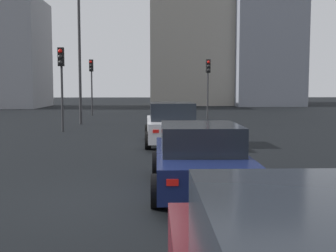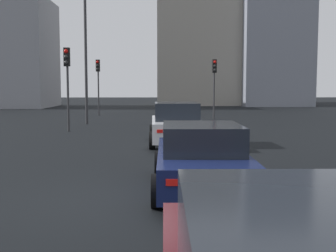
{
  "view_description": "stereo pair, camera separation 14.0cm",
  "coord_description": "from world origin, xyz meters",
  "px_view_note": "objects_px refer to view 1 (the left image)",
  "views": [
    {
      "loc": [
        -8.45,
        -0.7,
        2.23
      ],
      "look_at": [
        -1.09,
        -0.97,
        1.56
      ],
      "focal_mm": 46.19,
      "sensor_mm": 36.0,
      "label": 1
    },
    {
      "loc": [
        -8.46,
        -0.84,
        2.23
      ],
      "look_at": [
        -1.09,
        -0.97,
        1.56
      ],
      "focal_mm": 46.19,
      "sensor_mm": 36.0,
      "label": 2
    }
  ],
  "objects_px": {
    "traffic_light_near_right": "(208,76)",
    "street_lamp_kerbside": "(79,43)",
    "car_white_left_lead": "(172,124)",
    "traffic_light_far_left": "(61,71)",
    "traffic_light_near_left": "(91,76)",
    "car_navy_left_second": "(199,158)"
  },
  "relations": [
    {
      "from": "traffic_light_near_right",
      "to": "street_lamp_kerbside",
      "type": "xyz_separation_m",
      "value": [
        -3.71,
        8.03,
        1.85
      ]
    },
    {
      "from": "car_white_left_lead",
      "to": "traffic_light_far_left",
      "type": "xyz_separation_m",
      "value": [
        4.71,
        5.17,
        2.18
      ]
    },
    {
      "from": "traffic_light_near_left",
      "to": "street_lamp_kerbside",
      "type": "bearing_deg",
      "value": 11.19
    },
    {
      "from": "traffic_light_far_left",
      "to": "car_white_left_lead",
      "type": "bearing_deg",
      "value": 52.21
    },
    {
      "from": "car_white_left_lead",
      "to": "traffic_light_near_left",
      "type": "bearing_deg",
      "value": 16.91
    },
    {
      "from": "traffic_light_near_left",
      "to": "street_lamp_kerbside",
      "type": "height_order",
      "value": "street_lamp_kerbside"
    },
    {
      "from": "car_navy_left_second",
      "to": "traffic_light_near_right",
      "type": "distance_m",
      "value": 20.54
    },
    {
      "from": "traffic_light_far_left",
      "to": "traffic_light_near_right",
      "type": "bearing_deg",
      "value": 138.78
    },
    {
      "from": "car_navy_left_second",
      "to": "traffic_light_near_left",
      "type": "height_order",
      "value": "traffic_light_near_left"
    },
    {
      "from": "car_white_left_lead",
      "to": "traffic_light_near_left",
      "type": "relative_size",
      "value": 1.09
    },
    {
      "from": "car_navy_left_second",
      "to": "street_lamp_kerbside",
      "type": "xyz_separation_m",
      "value": [
        16.51,
        5.22,
        4.06
      ]
    },
    {
      "from": "traffic_light_near_right",
      "to": "traffic_light_near_left",
      "type": "bearing_deg",
      "value": -122.36
    },
    {
      "from": "car_navy_left_second",
      "to": "traffic_light_far_left",
      "type": "bearing_deg",
      "value": 24.54
    },
    {
      "from": "car_white_left_lead",
      "to": "traffic_light_near_left",
      "type": "distance_m",
      "value": 17.58
    },
    {
      "from": "car_white_left_lead",
      "to": "street_lamp_kerbside",
      "type": "height_order",
      "value": "street_lamp_kerbside"
    },
    {
      "from": "traffic_light_near_left",
      "to": "traffic_light_near_right",
      "type": "height_order",
      "value": "traffic_light_near_left"
    },
    {
      "from": "car_white_left_lead",
      "to": "street_lamp_kerbside",
      "type": "relative_size",
      "value": 0.56
    },
    {
      "from": "car_white_left_lead",
      "to": "traffic_light_far_left",
      "type": "distance_m",
      "value": 7.33
    },
    {
      "from": "traffic_light_far_left",
      "to": "street_lamp_kerbside",
      "type": "bearing_deg",
      "value": -178.07
    },
    {
      "from": "traffic_light_near_right",
      "to": "traffic_light_far_left",
      "type": "height_order",
      "value": "traffic_light_far_left"
    },
    {
      "from": "car_navy_left_second",
      "to": "street_lamp_kerbside",
      "type": "distance_m",
      "value": 17.79
    },
    {
      "from": "car_navy_left_second",
      "to": "street_lamp_kerbside",
      "type": "relative_size",
      "value": 0.56
    }
  ]
}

